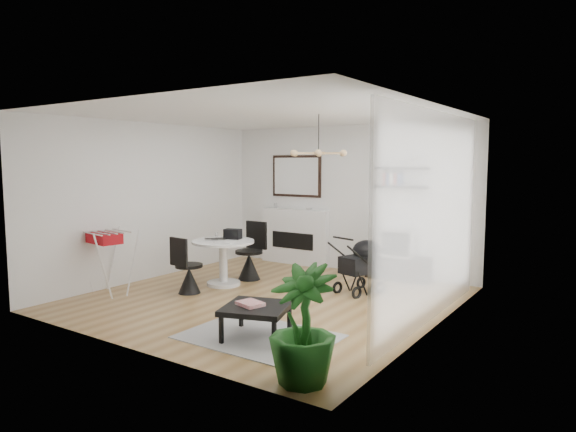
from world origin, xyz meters
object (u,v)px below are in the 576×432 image
Objects in this scene: fireplace at (295,230)px; tv_console at (398,268)px; coffee_table at (256,309)px; drying_rack at (109,261)px; potted_plant at (303,325)px; crt_tv at (401,242)px; stroller at (361,268)px; dining_table at (223,256)px.

fireplace is 2.29m from tv_console.
drying_rack is at bearing 174.37° from coffee_table.
fireplace reaches higher than potted_plant.
potted_plant is at bearing -79.24° from crt_tv.
potted_plant is (3.12, -4.61, -0.13)m from fireplace.
tv_console is (2.23, -0.12, -0.48)m from fireplace.
stroller reaches higher than tv_console.
fireplace is 2.27m from crt_tv.
dining_table is 0.93× the size of potted_plant.
potted_plant is (1.01, -3.30, 0.16)m from stroller.
dining_table is 2.26m from stroller.
coffee_table is (-0.25, -3.74, -0.31)m from crt_tv.
drying_rack is at bearing -106.87° from fireplace.
crt_tv is at bearing 41.81° from dining_table.
tv_console is at bearing 101.20° from potted_plant.
fireplace is 2.37× the size of coffee_table.
fireplace reaches higher than tv_console.
dining_table is 1.04× the size of drying_rack.
tv_console is 3.75m from coffee_table.
tv_console is 3.02m from dining_table.
drying_rack reaches higher than tv_console.
stroller is 2.56m from coffee_table.
tv_console is 1.21m from stroller.
tv_console is 1.19× the size of coffee_table.
crt_tv is at bearing 100.76° from potted_plant.
drying_rack is 1.08× the size of coffee_table.
coffee_table is (-0.21, -3.74, 0.14)m from tv_console.
fireplace is at bearing 90.17° from dining_table.
drying_rack is at bearing -134.25° from crt_tv.
drying_rack is at bearing -133.91° from tv_console.
stroller reaches higher than coffee_table.
stroller is at bearing 88.01° from coffee_table.
fireplace is at bearing 176.83° from tv_console.
fireplace is 5.57m from potted_plant.
stroller is (3.18, 2.25, -0.12)m from drying_rack.
fireplace is 2.20× the size of drying_rack.
drying_rack is at bearing -127.03° from stroller.
coffee_table is (-0.09, -2.56, -0.05)m from stroller.
stroller is at bearing -96.05° from tv_console.
fireplace reaches higher than coffee_table.
fireplace is 3.84× the size of crt_tv.
coffee_table is (2.01, -1.72, -0.15)m from dining_table.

